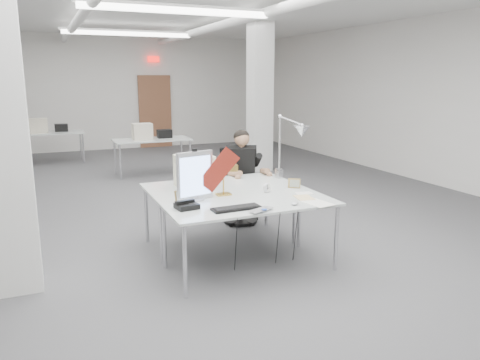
{
  "coord_description": "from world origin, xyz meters",
  "views": [
    {
      "loc": [
        -1.98,
        -6.85,
        2.05
      ],
      "look_at": [
        0.1,
        -2.0,
        0.88
      ],
      "focal_mm": 35.0,
      "sensor_mm": 36.0,
      "label": 1
    }
  ],
  "objects_px": {
    "beige_monitor": "(194,171)",
    "seated_person": "(242,161)",
    "bankers_lamp": "(223,180)",
    "laptop": "(264,211)",
    "office_chair": "(240,190)",
    "architect_lamp": "(289,148)",
    "desk_phone": "(187,206)",
    "monitor": "(195,176)",
    "desk_main": "(250,203)"
  },
  "relations": [
    {
      "from": "desk_main",
      "to": "laptop",
      "type": "height_order",
      "value": "laptop"
    },
    {
      "from": "bankers_lamp",
      "to": "beige_monitor",
      "type": "bearing_deg",
      "value": 122.08
    },
    {
      "from": "laptop",
      "to": "office_chair",
      "type": "bearing_deg",
      "value": 48.91
    },
    {
      "from": "architect_lamp",
      "to": "beige_monitor",
      "type": "bearing_deg",
      "value": 156.84
    },
    {
      "from": "bankers_lamp",
      "to": "desk_phone",
      "type": "distance_m",
      "value": 0.67
    },
    {
      "from": "monitor",
      "to": "beige_monitor",
      "type": "bearing_deg",
      "value": 60.28
    },
    {
      "from": "monitor",
      "to": "beige_monitor",
      "type": "relative_size",
      "value": 1.3
    },
    {
      "from": "seated_person",
      "to": "bankers_lamp",
      "type": "bearing_deg",
      "value": -99.17
    },
    {
      "from": "monitor",
      "to": "desk_phone",
      "type": "xyz_separation_m",
      "value": [
        -0.19,
        -0.3,
        -0.24
      ]
    },
    {
      "from": "monitor",
      "to": "architect_lamp",
      "type": "height_order",
      "value": "architect_lamp"
    },
    {
      "from": "monitor",
      "to": "architect_lamp",
      "type": "distance_m",
      "value": 1.41
    },
    {
      "from": "office_chair",
      "to": "desk_phone",
      "type": "bearing_deg",
      "value": -105.84
    },
    {
      "from": "monitor",
      "to": "desk_phone",
      "type": "height_order",
      "value": "monitor"
    },
    {
      "from": "seated_person",
      "to": "beige_monitor",
      "type": "distance_m",
      "value": 1.09
    },
    {
      "from": "laptop",
      "to": "beige_monitor",
      "type": "xyz_separation_m",
      "value": [
        -0.29,
        1.3,
        0.18
      ]
    },
    {
      "from": "seated_person",
      "to": "desk_phone",
      "type": "bearing_deg",
      "value": -106.76
    },
    {
      "from": "desk_phone",
      "to": "monitor",
      "type": "bearing_deg",
      "value": 51.35
    },
    {
      "from": "architect_lamp",
      "to": "laptop",
      "type": "bearing_deg",
      "value": -142.34
    },
    {
      "from": "laptop",
      "to": "desk_main",
      "type": "bearing_deg",
      "value": 61.41
    },
    {
      "from": "seated_person",
      "to": "architect_lamp",
      "type": "xyz_separation_m",
      "value": [
        0.29,
        -0.82,
        0.28
      ]
    },
    {
      "from": "office_chair",
      "to": "architect_lamp",
      "type": "height_order",
      "value": "architect_lamp"
    },
    {
      "from": "desk_main",
      "to": "bankers_lamp",
      "type": "relative_size",
      "value": 5.07
    },
    {
      "from": "desk_main",
      "to": "desk_phone",
      "type": "distance_m",
      "value": 0.69
    },
    {
      "from": "monitor",
      "to": "architect_lamp",
      "type": "relative_size",
      "value": 0.62
    },
    {
      "from": "monitor",
      "to": "laptop",
      "type": "xyz_separation_m",
      "value": [
        0.47,
        -0.73,
        -0.25
      ]
    },
    {
      "from": "seated_person",
      "to": "laptop",
      "type": "bearing_deg",
      "value": -84.06
    },
    {
      "from": "desk_main",
      "to": "beige_monitor",
      "type": "distance_m",
      "value": 0.98
    },
    {
      "from": "laptop",
      "to": "monitor",
      "type": "bearing_deg",
      "value": 98.65
    },
    {
      "from": "bankers_lamp",
      "to": "beige_monitor",
      "type": "height_order",
      "value": "beige_monitor"
    },
    {
      "from": "seated_person",
      "to": "monitor",
      "type": "height_order",
      "value": "seated_person"
    },
    {
      "from": "desk_main",
      "to": "seated_person",
      "type": "xyz_separation_m",
      "value": [
        0.56,
        1.52,
        0.16
      ]
    },
    {
      "from": "laptop",
      "to": "beige_monitor",
      "type": "bearing_deg",
      "value": 78.45
    },
    {
      "from": "desk_main",
      "to": "office_chair",
      "type": "bearing_deg",
      "value": 70.23
    },
    {
      "from": "bankers_lamp",
      "to": "desk_phone",
      "type": "height_order",
      "value": "bankers_lamp"
    },
    {
      "from": "bankers_lamp",
      "to": "laptop",
      "type": "bearing_deg",
      "value": -68.67
    },
    {
      "from": "office_chair",
      "to": "beige_monitor",
      "type": "relative_size",
      "value": 2.35
    },
    {
      "from": "beige_monitor",
      "to": "bankers_lamp",
      "type": "bearing_deg",
      "value": -73.13
    },
    {
      "from": "office_chair",
      "to": "desk_phone",
      "type": "relative_size",
      "value": 4.45
    },
    {
      "from": "architect_lamp",
      "to": "monitor",
      "type": "bearing_deg",
      "value": -178.07
    },
    {
      "from": "beige_monitor",
      "to": "seated_person",
      "type": "bearing_deg",
      "value": 32.71
    },
    {
      "from": "office_chair",
      "to": "seated_person",
      "type": "relative_size",
      "value": 1.07
    },
    {
      "from": "seated_person",
      "to": "desk_phone",
      "type": "distance_m",
      "value": 1.96
    },
    {
      "from": "bankers_lamp",
      "to": "desk_phone",
      "type": "bearing_deg",
      "value": -132.64
    },
    {
      "from": "seated_person",
      "to": "laptop",
      "type": "xyz_separation_m",
      "value": [
        -0.59,
        -1.92,
        -0.13
      ]
    },
    {
      "from": "seated_person",
      "to": "monitor",
      "type": "xyz_separation_m",
      "value": [
        -1.06,
        -1.2,
        0.12
      ]
    },
    {
      "from": "bankers_lamp",
      "to": "architect_lamp",
      "type": "xyz_separation_m",
      "value": [
        1.0,
        0.31,
        0.25
      ]
    },
    {
      "from": "office_chair",
      "to": "seated_person",
      "type": "xyz_separation_m",
      "value": [
        0.0,
        -0.05,
        0.42
      ]
    },
    {
      "from": "seated_person",
      "to": "bankers_lamp",
      "type": "height_order",
      "value": "seated_person"
    },
    {
      "from": "beige_monitor",
      "to": "desk_phone",
      "type": "bearing_deg",
      "value": -114.92
    },
    {
      "from": "desk_main",
      "to": "monitor",
      "type": "xyz_separation_m",
      "value": [
        -0.5,
        0.32,
        0.27
      ]
    }
  ]
}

